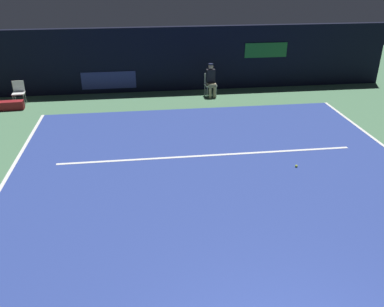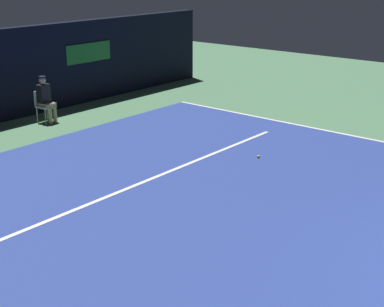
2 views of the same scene
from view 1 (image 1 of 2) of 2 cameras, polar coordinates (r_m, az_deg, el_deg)
name	(u,v)px [view 1 (image 1 of 2)]	position (r m, az deg, el deg)	size (l,w,h in m)	color
ground_plane	(223,196)	(9.47, 4.47, -6.06)	(33.79, 33.79, 0.00)	#4C7A56
court_surface	(223,196)	(9.47, 4.47, -6.03)	(10.67, 12.32, 0.01)	navy
line_service	(208,155)	(11.32, 2.29, -0.29)	(8.32, 0.10, 0.01)	white
back_wall	(182,59)	(17.06, -1.38, 13.29)	(17.48, 0.33, 2.60)	black
line_judge_on_chair	(211,80)	(16.28, 2.70, 10.44)	(0.48, 0.56, 1.32)	white
courtside_chair_near	(19,91)	(16.73, -23.42, 8.12)	(0.47, 0.44, 0.88)	white
tennis_ball	(296,166)	(11.03, 14.61, -1.73)	(0.07, 0.07, 0.07)	#CCE033
equipment_bag	(12,105)	(16.30, -24.24, 6.26)	(0.84, 0.32, 0.32)	maroon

